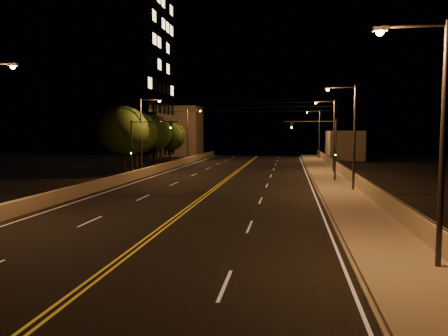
# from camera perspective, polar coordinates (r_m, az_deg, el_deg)

# --- Properties ---
(ground) EXTENTS (160.00, 160.00, 0.00)m
(ground) POSITION_cam_1_polar(r_m,az_deg,el_deg) (14.83, -18.95, -15.40)
(ground) COLOR black
(ground) RESTS_ON ground
(road) EXTENTS (18.00, 120.00, 0.02)m
(road) POSITION_cam_1_polar(r_m,az_deg,el_deg) (33.36, -2.90, -3.94)
(road) COLOR black
(road) RESTS_ON ground
(sidewalk) EXTENTS (3.60, 120.00, 0.30)m
(sidewalk) POSITION_cam_1_polar(r_m,az_deg,el_deg) (32.96, 15.88, -3.98)
(sidewalk) COLOR gray
(sidewalk) RESTS_ON ground
(curb) EXTENTS (0.14, 120.00, 0.15)m
(curb) POSITION_cam_1_polar(r_m,az_deg,el_deg) (32.79, 12.63, -4.09)
(curb) COLOR gray
(curb) RESTS_ON ground
(parapet_wall) EXTENTS (0.30, 120.00, 1.00)m
(parapet_wall) POSITION_cam_1_polar(r_m,az_deg,el_deg) (33.13, 18.74, -2.87)
(parapet_wall) COLOR gray
(parapet_wall) RESTS_ON sidewalk
(jersey_barrier) EXTENTS (0.45, 120.00, 0.93)m
(jersey_barrier) POSITION_cam_1_polar(r_m,az_deg,el_deg) (36.45, -18.00, -2.71)
(jersey_barrier) COLOR gray
(jersey_barrier) RESTS_ON ground
(distant_building_right) EXTENTS (6.00, 10.00, 5.24)m
(distant_building_right) POSITION_cam_1_polar(r_m,az_deg,el_deg) (82.88, 15.43, 2.90)
(distant_building_right) COLOR gray
(distant_building_right) RESTS_ON ground
(distant_building_left) EXTENTS (8.00, 8.00, 10.26)m
(distant_building_left) POSITION_cam_1_polar(r_m,az_deg,el_deg) (92.28, -5.64, 4.77)
(distant_building_left) COLOR gray
(distant_building_left) RESTS_ON ground
(parapet_rail) EXTENTS (0.06, 120.00, 0.06)m
(parapet_rail) POSITION_cam_1_polar(r_m,az_deg,el_deg) (33.07, 18.77, -1.96)
(parapet_rail) COLOR black
(parapet_rail) RESTS_ON parapet_wall
(lane_markings) EXTENTS (17.32, 116.00, 0.00)m
(lane_markings) POSITION_cam_1_polar(r_m,az_deg,el_deg) (33.28, -2.92, -3.94)
(lane_markings) COLOR silver
(lane_markings) RESTS_ON road
(streetlight_0) EXTENTS (2.55, 0.28, 8.81)m
(streetlight_0) POSITION_cam_1_polar(r_m,az_deg,el_deg) (16.81, 25.81, 4.50)
(streetlight_0) COLOR #2D2D33
(streetlight_0) RESTS_ON ground
(streetlight_1) EXTENTS (2.55, 0.28, 8.81)m
(streetlight_1) POSITION_cam_1_polar(r_m,az_deg,el_deg) (37.22, 16.25, 4.66)
(streetlight_1) COLOR #2D2D33
(streetlight_1) RESTS_ON ground
(streetlight_2) EXTENTS (2.55, 0.28, 8.81)m
(streetlight_2) POSITION_cam_1_polar(r_m,az_deg,el_deg) (53.70, 13.87, 4.67)
(streetlight_2) COLOR #2D2D33
(streetlight_2) RESTS_ON ground
(streetlight_3) EXTENTS (2.55, 0.28, 8.81)m
(streetlight_3) POSITION_cam_1_polar(r_m,az_deg,el_deg) (79.33, 12.15, 4.68)
(streetlight_3) COLOR #2D2D33
(streetlight_3) RESTS_ON ground
(streetlight_5) EXTENTS (2.55, 0.28, 8.81)m
(streetlight_5) POSITION_cam_1_polar(r_m,az_deg,el_deg) (50.64, -10.48, 4.74)
(streetlight_5) COLOR #2D2D33
(streetlight_5) RESTS_ON ground
(streetlight_6) EXTENTS (2.55, 0.28, 8.81)m
(streetlight_6) POSITION_cam_1_polar(r_m,az_deg,el_deg) (72.70, -4.58, 4.78)
(streetlight_6) COLOR #2D2D33
(streetlight_6) RESTS_ON ground
(traffic_signal_right) EXTENTS (5.11, 0.31, 6.27)m
(traffic_signal_right) POSITION_cam_1_polar(r_m,az_deg,el_deg) (43.91, 13.07, 3.19)
(traffic_signal_right) COLOR #2D2D33
(traffic_signal_right) RESTS_ON ground
(traffic_signal_left) EXTENTS (5.11, 0.31, 6.27)m
(traffic_signal_left) POSITION_cam_1_polar(r_m,az_deg,el_deg) (46.39, -10.84, 3.31)
(traffic_signal_left) COLOR #2D2D33
(traffic_signal_left) RESTS_ON ground
(overhead_wires) EXTENTS (22.00, 0.03, 0.83)m
(overhead_wires) POSITION_cam_1_polar(r_m,az_deg,el_deg) (42.39, -0.38, 7.93)
(overhead_wires) COLOR black
(building_tower) EXTENTS (24.00, 15.00, 28.67)m
(building_tower) POSITION_cam_1_polar(r_m,az_deg,el_deg) (74.99, -17.12, 11.21)
(building_tower) COLOR gray
(building_tower) RESTS_ON ground
(tree_0) EXTENTS (5.94, 5.94, 8.05)m
(tree_0) POSITION_cam_1_polar(r_m,az_deg,el_deg) (52.64, -12.97, 4.66)
(tree_0) COLOR black
(tree_0) RESTS_ON ground
(tree_1) EXTENTS (5.74, 5.74, 7.77)m
(tree_1) POSITION_cam_1_polar(r_m,az_deg,el_deg) (60.72, -11.39, 4.51)
(tree_1) COLOR black
(tree_1) RESTS_ON ground
(tree_2) EXTENTS (5.70, 5.70, 7.73)m
(tree_2) POSITION_cam_1_polar(r_m,az_deg,el_deg) (68.38, -9.23, 4.54)
(tree_2) COLOR black
(tree_2) RESTS_ON ground
(tree_3) EXTENTS (5.16, 5.16, 6.99)m
(tree_3) POSITION_cam_1_polar(r_m,az_deg,el_deg) (74.12, -7.09, 4.21)
(tree_3) COLOR black
(tree_3) RESTS_ON ground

